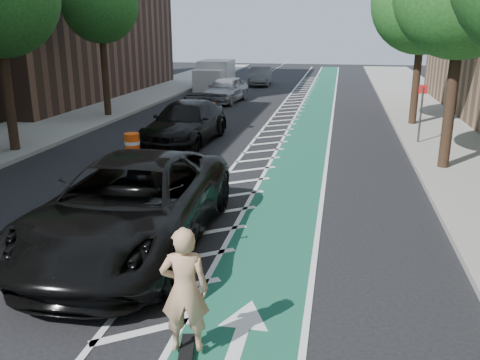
% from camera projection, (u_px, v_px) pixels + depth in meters
% --- Properties ---
extents(ground, '(120.00, 120.00, 0.00)m').
position_uv_depth(ground, '(129.00, 251.00, 11.06)').
color(ground, black).
rests_on(ground, ground).
extents(bike_lane, '(2.00, 90.00, 0.01)m').
position_uv_depth(bike_lane, '(302.00, 152.00, 19.90)').
color(bike_lane, '#18553F').
rests_on(bike_lane, ground).
extents(buffer_strip, '(1.40, 90.00, 0.01)m').
position_uv_depth(buffer_strip, '(264.00, 150.00, 20.18)').
color(buffer_strip, silver).
rests_on(buffer_strip, ground).
extents(sidewalk_right, '(5.00, 90.00, 0.15)m').
position_uv_depth(sidewalk_right, '(479.00, 158.00, 18.69)').
color(sidewalk_right, gray).
rests_on(sidewalk_right, ground).
extents(sidewalk_left, '(5.00, 90.00, 0.15)m').
position_uv_depth(sidewalk_left, '(15.00, 137.00, 22.18)').
color(sidewalk_left, gray).
rests_on(sidewalk_left, ground).
extents(curb_right, '(0.12, 90.00, 0.16)m').
position_uv_depth(curb_right, '(410.00, 154.00, 19.14)').
color(curb_right, gray).
rests_on(curb_right, ground).
extents(curb_left, '(0.12, 90.00, 0.16)m').
position_uv_depth(curb_left, '(67.00, 139.00, 21.73)').
color(curb_left, gray).
rests_on(curb_left, ground).
extents(tree_r_d, '(4.20, 4.20, 7.90)m').
position_uv_depth(tree_r_d, '(425.00, 2.00, 22.97)').
color(tree_r_d, '#382619').
rests_on(tree_r_d, ground).
extents(tree_l_d, '(4.20, 4.20, 7.90)m').
position_uv_depth(tree_l_d, '(101.00, 5.00, 25.88)').
color(tree_l_d, '#382619').
rests_on(tree_l_d, ground).
extents(sign_post, '(0.35, 0.08, 2.47)m').
position_uv_depth(sign_post, '(421.00, 113.00, 20.55)').
color(sign_post, '#4C4C4C').
rests_on(sign_post, ground).
extents(skateboard, '(0.35, 0.76, 0.10)m').
position_uv_depth(skateboard, '(187.00, 349.00, 7.57)').
color(skateboard, black).
rests_on(skateboard, ground).
extents(skateboarder, '(0.78, 0.59, 1.93)m').
position_uv_depth(skateboarder, '(185.00, 290.00, 7.29)').
color(skateboarder, tan).
rests_on(skateboarder, skateboard).
extents(suv_near, '(3.44, 7.13, 1.96)m').
position_uv_depth(suv_near, '(131.00, 205.00, 11.05)').
color(suv_near, black).
rests_on(suv_near, ground).
extents(suv_far, '(2.67, 5.96, 1.70)m').
position_uv_depth(suv_far, '(186.00, 123.00, 21.20)').
color(suv_far, black).
rests_on(suv_far, ground).
extents(car_silver, '(2.46, 5.04, 1.66)m').
position_uv_depth(car_silver, '(226.00, 89.00, 32.81)').
color(car_silver, '#A0A0A5').
rests_on(car_silver, ground).
extents(car_grey, '(1.86, 4.70, 1.52)m').
position_uv_depth(car_grey, '(261.00, 76.00, 42.55)').
color(car_grey, '#56575B').
rests_on(car_grey, ground).
extents(box_truck, '(2.41, 5.21, 2.16)m').
position_uv_depth(box_truck, '(215.00, 76.00, 40.05)').
color(box_truck, silver).
rests_on(box_truck, ground).
extents(barrel_a, '(0.71, 0.71, 0.97)m').
position_uv_depth(barrel_a, '(132.00, 147.00, 18.67)').
color(barrel_a, '#FF4D0D').
rests_on(barrel_a, ground).
extents(barrel_b, '(0.64, 0.64, 0.87)m').
position_uv_depth(barrel_b, '(172.00, 139.00, 20.26)').
color(barrel_b, '#FC540D').
rests_on(barrel_b, ground).
extents(barrel_c, '(0.60, 0.60, 0.81)m').
position_uv_depth(barrel_c, '(211.00, 111.00, 27.19)').
color(barrel_c, '#FF640D').
rests_on(barrel_c, ground).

